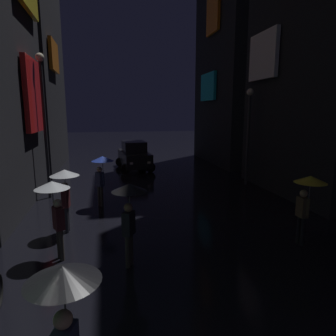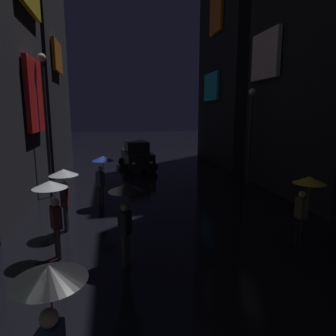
% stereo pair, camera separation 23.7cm
% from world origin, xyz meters
% --- Properties ---
extents(pedestrian_midstreet_centre_yellow, '(0.90, 0.90, 2.12)m').
position_xyz_m(pedestrian_midstreet_centre_yellow, '(3.18, 7.30, 1.67)').
color(pedestrian_midstreet_centre_yellow, black).
rests_on(pedestrian_midstreet_centre_yellow, ground).
extents(pedestrian_midstreet_left_clear, '(0.90, 0.90, 2.12)m').
position_xyz_m(pedestrian_midstreet_left_clear, '(-3.72, 9.71, 1.67)').
color(pedestrian_midstreet_left_clear, '#2D2D38').
rests_on(pedestrian_midstreet_left_clear, ground).
extents(pedestrian_foreground_left_black, '(0.90, 0.90, 2.12)m').
position_xyz_m(pedestrian_foreground_left_black, '(-2.98, 3.38, 1.67)').
color(pedestrian_foreground_left_black, black).
rests_on(pedestrian_foreground_left_black, ground).
extents(pedestrian_near_crossing_clear, '(0.90, 0.90, 2.12)m').
position_xyz_m(pedestrian_near_crossing_clear, '(-3.78, 8.00, 1.67)').
color(pedestrian_near_crossing_clear, '#38332D').
rests_on(pedestrian_near_crossing_clear, ground).
extents(pedestrian_foreground_right_black, '(0.90, 0.90, 2.12)m').
position_xyz_m(pedestrian_foreground_right_black, '(-1.90, 7.29, 1.67)').
color(pedestrian_foreground_right_black, '#38332D').
rests_on(pedestrian_foreground_right_black, ground).
extents(pedestrian_far_right_blue, '(0.90, 0.90, 2.12)m').
position_xyz_m(pedestrian_far_right_blue, '(-2.60, 12.36, 1.67)').
color(pedestrian_far_right_blue, '#38332D').
rests_on(pedestrian_far_right_blue, ground).
extents(car_distant, '(2.48, 4.26, 1.92)m').
position_xyz_m(car_distant, '(-0.50, 20.32, 0.93)').
color(car_distant, black).
rests_on(car_distant, ground).
extents(streetlamp_left_far, '(0.36, 0.36, 6.35)m').
position_xyz_m(streetlamp_left_far, '(-5.00, 14.19, 3.90)').
color(streetlamp_left_far, '#2D2D33').
rests_on(streetlamp_left_far, ground).
extents(streetlamp_right_far, '(0.36, 0.36, 5.08)m').
position_xyz_m(streetlamp_right_far, '(5.00, 14.69, 3.21)').
color(streetlamp_right_far, '#2D2D33').
rests_on(streetlamp_right_far, ground).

